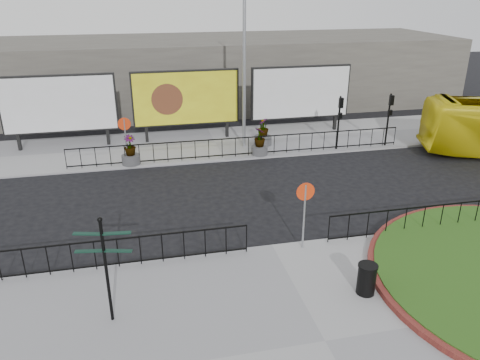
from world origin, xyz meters
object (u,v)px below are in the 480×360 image
object	(u,v)px
lamp_post	(244,63)
planter_a	(130,153)
billboard_mid	(186,98)
planter_b	(260,144)
fingerpost_sign	(105,260)
litter_bin	(367,279)
planter_c	(263,135)

from	to	relation	value
lamp_post	planter_a	size ratio (longest dim) A/B	5.99
lamp_post	billboard_mid	bearing A→B (deg)	146.75
planter_a	planter_b	xyz separation A→B (m)	(6.84, -0.00, 0.01)
fingerpost_sign	planter_a	bearing A→B (deg)	101.68
lamp_post	litter_bin	xyz separation A→B (m)	(0.45, -14.32, -4.21)
fingerpost_sign	litter_bin	xyz separation A→B (m)	(7.38, -0.40, -1.42)
fingerpost_sign	planter_c	world-z (taller)	fingerpost_sign
billboard_mid	planter_a	xyz separation A→B (m)	(-3.34, -3.57, -1.88)
lamp_post	planter_b	world-z (taller)	lamp_post
lamp_post	planter_c	world-z (taller)	lamp_post
planter_b	planter_c	world-z (taller)	planter_c
fingerpost_sign	litter_bin	bearing A→B (deg)	11.30
planter_a	planter_c	distance (m)	7.64
billboard_mid	planter_c	world-z (taller)	billboard_mid
planter_b	lamp_post	bearing A→B (deg)	107.12
litter_bin	planter_a	xyz separation A→B (m)	(-6.80, 12.72, 0.11)
planter_a	planter_c	bearing A→B (deg)	12.08
fingerpost_sign	planter_a	distance (m)	12.40
fingerpost_sign	planter_b	distance (m)	14.44
billboard_mid	lamp_post	xyz separation A→B (m)	(3.01, -1.97, 2.23)
planter_b	fingerpost_sign	bearing A→B (deg)	-121.09
lamp_post	fingerpost_sign	distance (m)	15.80
litter_bin	planter_b	distance (m)	12.72
fingerpost_sign	litter_bin	distance (m)	7.53
planter_a	planter_c	world-z (taller)	planter_c
fingerpost_sign	planter_c	distance (m)	16.13
litter_bin	planter_b	size ratio (longest dim) A/B	0.64
lamp_post	litter_bin	distance (m)	14.93
billboard_mid	fingerpost_sign	size ratio (longest dim) A/B	1.96
billboard_mid	lamp_post	distance (m)	4.23
lamp_post	litter_bin	world-z (taller)	lamp_post
lamp_post	planter_b	xyz separation A→B (m)	(0.49, -1.60, -4.10)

